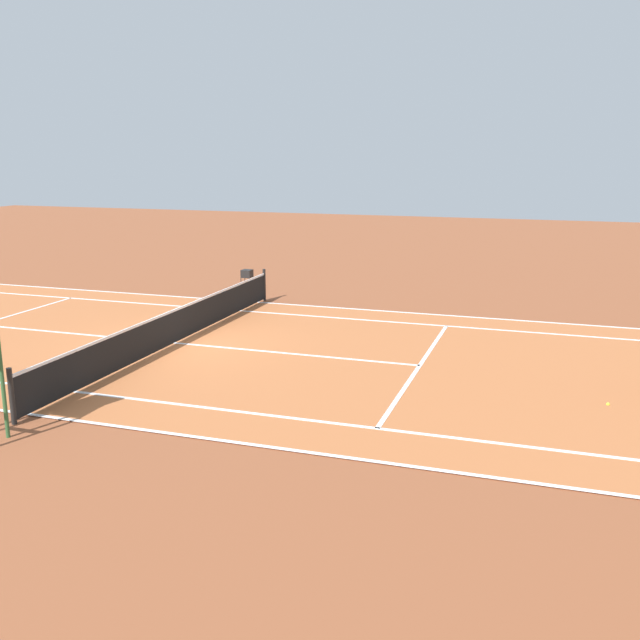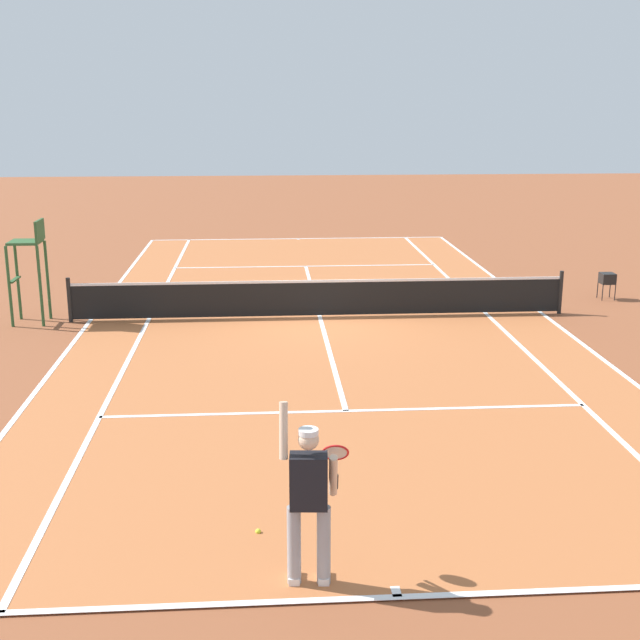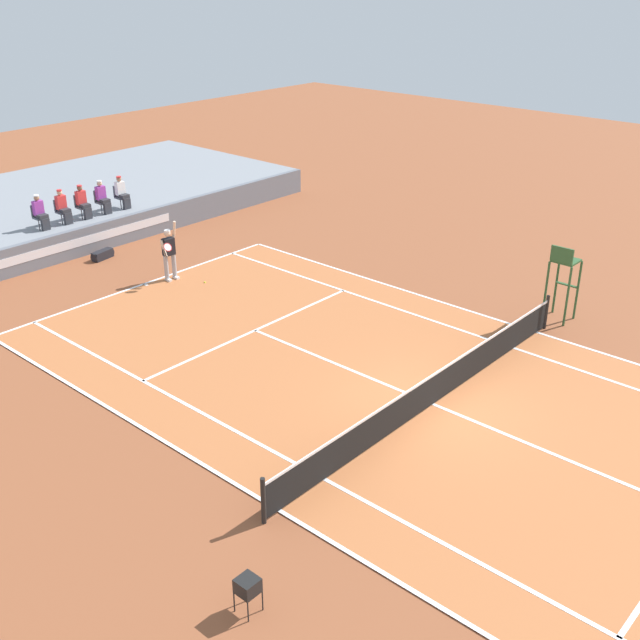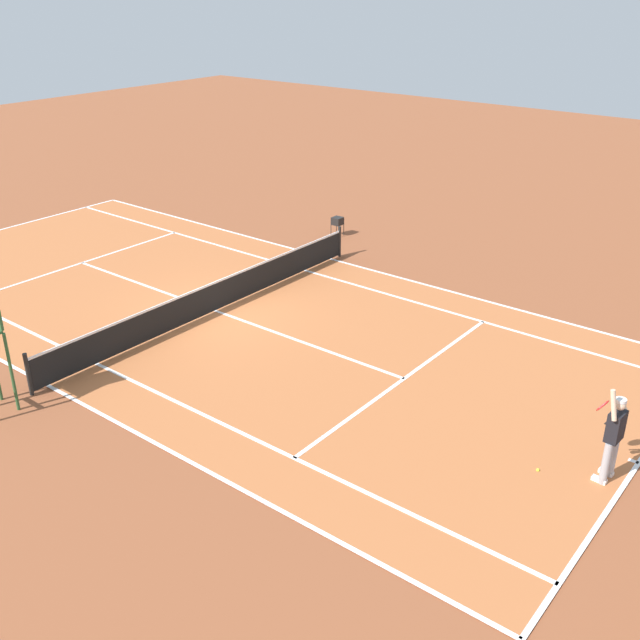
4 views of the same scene
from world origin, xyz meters
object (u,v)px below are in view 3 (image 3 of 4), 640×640
at_px(spectator_seated_4, 122,193).
at_px(umpire_chair, 563,273).
at_px(equipment_bag, 103,255).
at_px(tennis_ball, 205,282).
at_px(ball_hopper, 248,585).
at_px(spectator_seated_1, 63,207).
at_px(spectator_seated_2, 83,202).
at_px(spectator_seated_0, 40,213).
at_px(tennis_player, 169,253).
at_px(spectator_seated_3, 102,197).

relative_size(spectator_seated_4, umpire_chair, 0.52).
bearing_deg(equipment_bag, tennis_ball, -78.66).
bearing_deg(ball_hopper, spectator_seated_1, 66.59).
bearing_deg(spectator_seated_2, spectator_seated_1, 180.00).
relative_size(spectator_seated_0, spectator_seated_2, 1.00).
relative_size(tennis_player, tennis_ball, 30.63).
height_order(spectator_seated_3, ball_hopper, spectator_seated_3).
relative_size(spectator_seated_4, equipment_bag, 1.34).
bearing_deg(tennis_player, tennis_ball, -63.19).
xyz_separation_m(spectator_seated_1, equipment_bag, (0.29, -1.85, -1.53)).
xyz_separation_m(spectator_seated_2, spectator_seated_4, (1.78, 0.00, 0.00)).
xyz_separation_m(spectator_seated_3, spectator_seated_4, (0.90, 0.00, 0.00)).
xyz_separation_m(tennis_player, equipment_bag, (-0.38, 3.57, -0.83)).
height_order(spectator_seated_0, spectator_seated_4, same).
bearing_deg(spectator_seated_3, umpire_chair, -74.23).
distance_m(spectator_seated_0, tennis_player, 5.70).
bearing_deg(spectator_seated_3, tennis_player, -101.22).
bearing_deg(spectator_seated_1, spectator_seated_2, 0.00).
relative_size(spectator_seated_1, spectator_seated_2, 1.00).
bearing_deg(spectator_seated_1, tennis_ball, -79.39).
height_order(spectator_seated_2, spectator_seated_4, same).
bearing_deg(spectator_seated_1, equipment_bag, -81.24).
distance_m(tennis_player, umpire_chair, 12.95).
bearing_deg(spectator_seated_1, spectator_seated_0, 180.00).
xyz_separation_m(spectator_seated_3, tennis_ball, (-0.51, -6.54, -1.65)).
xyz_separation_m(spectator_seated_1, tennis_player, (0.66, -5.43, -0.69)).
xyz_separation_m(spectator_seated_0, tennis_player, (1.60, -5.43, -0.69)).
height_order(spectator_seated_1, tennis_player, spectator_seated_1).
relative_size(umpire_chair, ball_hopper, 3.49).
distance_m(spectator_seated_0, ball_hopper, 19.70).
distance_m(spectator_seated_2, umpire_chair, 17.88).
bearing_deg(equipment_bag, ball_hopper, -116.52).
bearing_deg(spectator_seated_3, spectator_seated_4, 0.00).
bearing_deg(tennis_player, spectator_seated_1, 96.96).
relative_size(spectator_seated_0, umpire_chair, 0.52).
xyz_separation_m(spectator_seated_0, umpire_chair, (7.47, -16.96, -0.13)).
height_order(spectator_seated_0, tennis_player, spectator_seated_0).
bearing_deg(tennis_player, spectator_seated_0, 106.44).
height_order(tennis_ball, umpire_chair, umpire_chair).
distance_m(tennis_ball, ball_hopper, 14.99).
bearing_deg(tennis_ball, spectator_seated_2, 93.23).
distance_m(spectator_seated_1, tennis_player, 5.51).
xyz_separation_m(umpire_chair, equipment_bag, (-6.24, 15.10, -1.40)).
xyz_separation_m(spectator_seated_0, spectator_seated_4, (3.58, 0.00, 0.00)).
relative_size(spectator_seated_3, spectator_seated_4, 1.00).
bearing_deg(spectator_seated_1, tennis_player, -83.04).
bearing_deg(ball_hopper, spectator_seated_3, 62.18).
xyz_separation_m(spectator_seated_4, tennis_ball, (-1.41, -6.54, -1.65)).
xyz_separation_m(spectator_seated_0, ball_hopper, (-7.02, -18.38, -1.11)).
xyz_separation_m(spectator_seated_1, spectator_seated_3, (1.74, 0.00, 0.00)).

